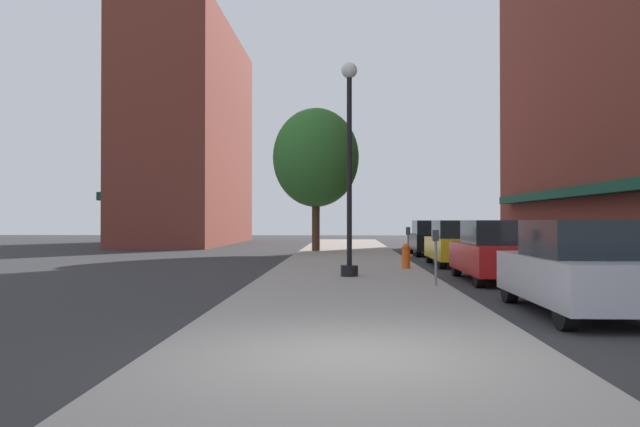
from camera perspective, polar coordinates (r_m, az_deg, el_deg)
name	(u,v)px	position (r m, az deg, el deg)	size (l,w,h in m)	color
ground_plane	(447,262)	(25.53, 11.51, -4.34)	(90.00, 90.00, 0.00)	#2D2D30
sidewalk_slab	(347,259)	(26.19, 2.46, -4.13)	(4.80, 50.00, 0.12)	gray
building_far_background	(191,138)	(45.86, -11.62, 6.78)	(6.80, 18.00, 15.18)	brown
lamppost	(349,164)	(17.32, 2.68, 4.49)	(0.48, 0.48, 5.90)	black
fire_hydrant	(406,256)	(20.27, 7.84, -3.84)	(0.33, 0.26, 0.79)	#E05614
parking_meter_near	(408,241)	(21.37, 8.02, -2.52)	(0.14, 0.09, 1.31)	slate
parking_meter_far	(436,250)	(15.00, 10.49, -3.32)	(0.14, 0.09, 1.31)	slate
tree_near	(316,158)	(31.78, -0.38, 5.08)	(4.35, 4.35, 7.22)	#422D1E
car_silver	(579,269)	(11.86, 22.51, -4.67)	(1.80, 4.30, 1.66)	black
car_red	(496,252)	(17.61, 15.73, -3.37)	(1.80, 4.30, 1.66)	black
car_yellow	(457,244)	(23.42, 12.33, -2.69)	(1.80, 4.30, 1.66)	black
car_black	(431,238)	(30.26, 10.04, -2.23)	(1.80, 4.30, 1.66)	black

